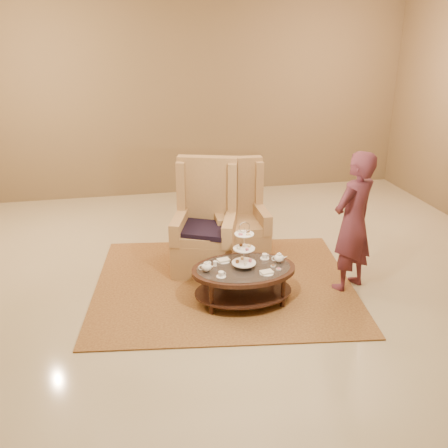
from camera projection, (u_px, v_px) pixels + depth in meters
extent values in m
plane|color=#BDB08D|center=(238.00, 295.00, 5.81)|extent=(8.00, 8.00, 0.00)
cube|color=white|center=(238.00, 295.00, 5.81)|extent=(8.00, 8.00, 0.02)
cube|color=olive|center=(188.00, 97.00, 8.81)|extent=(8.00, 0.04, 3.50)
cube|color=olive|center=(224.00, 283.00, 6.04)|extent=(3.38, 2.94, 0.02)
cylinder|color=black|center=(211.00, 299.00, 5.33)|extent=(0.05, 0.05, 0.38)
cylinder|color=black|center=(283.00, 292.00, 5.47)|extent=(0.05, 0.05, 0.38)
cylinder|color=black|center=(205.00, 281.00, 5.71)|extent=(0.05, 0.05, 0.38)
cylinder|color=black|center=(273.00, 275.00, 5.85)|extent=(0.05, 0.05, 0.38)
cylinder|color=silver|center=(244.00, 248.00, 5.42)|extent=(0.01, 0.01, 0.48)
torus|color=silver|center=(244.00, 227.00, 5.33)|extent=(0.12, 0.01, 0.12)
cylinder|color=white|center=(244.00, 263.00, 5.48)|extent=(0.27, 0.27, 0.01)
cylinder|color=white|center=(244.00, 248.00, 5.42)|extent=(0.24, 0.24, 0.01)
cylinder|color=white|center=(244.00, 234.00, 5.36)|extent=(0.21, 0.21, 0.01)
cylinder|color=#BD616C|center=(250.00, 260.00, 5.49)|extent=(0.04, 0.04, 0.03)
cylinder|color=#E0B270|center=(242.00, 258.00, 5.54)|extent=(0.04, 0.04, 0.03)
cylinder|color=brown|center=(237.00, 262.00, 5.46)|extent=(0.04, 0.04, 0.03)
cylinder|color=beige|center=(245.00, 264.00, 5.41)|extent=(0.04, 0.04, 0.03)
ellipsoid|color=#E0B270|center=(249.00, 246.00, 5.44)|extent=(0.04, 0.04, 0.03)
ellipsoid|color=brown|center=(241.00, 245.00, 5.47)|extent=(0.04, 0.04, 0.03)
ellipsoid|color=beige|center=(239.00, 248.00, 5.38)|extent=(0.04, 0.04, 0.03)
ellipsoid|color=#BD616C|center=(247.00, 249.00, 5.36)|extent=(0.04, 0.04, 0.03)
cube|color=brown|center=(248.00, 231.00, 5.39)|extent=(0.04, 0.03, 0.02)
cube|color=beige|center=(240.00, 231.00, 5.39)|extent=(0.04, 0.03, 0.02)
cube|color=#BD616C|center=(241.00, 234.00, 5.31)|extent=(0.04, 0.03, 0.02)
cube|color=#E0B270|center=(248.00, 234.00, 5.31)|extent=(0.04, 0.03, 0.02)
ellipsoid|color=white|center=(206.00, 267.00, 5.39)|extent=(0.12, 0.12, 0.09)
cylinder|color=white|center=(206.00, 263.00, 5.38)|extent=(0.05, 0.05, 0.01)
sphere|color=white|center=(206.00, 262.00, 5.37)|extent=(0.02, 0.02, 0.02)
cone|color=white|center=(213.00, 266.00, 5.40)|extent=(0.07, 0.02, 0.05)
torus|color=white|center=(201.00, 267.00, 5.38)|extent=(0.06, 0.01, 0.06)
ellipsoid|color=white|center=(279.00, 258.00, 5.60)|extent=(0.12, 0.12, 0.09)
cylinder|color=white|center=(279.00, 254.00, 5.58)|extent=(0.05, 0.05, 0.01)
sphere|color=white|center=(279.00, 253.00, 5.58)|extent=(0.02, 0.02, 0.02)
cone|color=white|center=(285.00, 257.00, 5.61)|extent=(0.07, 0.02, 0.05)
torus|color=white|center=(274.00, 258.00, 5.59)|extent=(0.06, 0.01, 0.06)
cylinder|color=white|center=(221.00, 276.00, 5.30)|extent=(0.11, 0.11, 0.01)
cylinder|color=white|center=(221.00, 274.00, 5.28)|extent=(0.06, 0.06, 0.05)
torus|color=white|center=(224.00, 274.00, 5.29)|extent=(0.03, 0.01, 0.03)
cylinder|color=white|center=(265.00, 258.00, 5.71)|extent=(0.11, 0.11, 0.01)
cylinder|color=white|center=(265.00, 256.00, 5.70)|extent=(0.06, 0.06, 0.05)
torus|color=white|center=(268.00, 256.00, 5.70)|extent=(0.03, 0.01, 0.03)
cylinder|color=white|center=(224.00, 261.00, 5.64)|extent=(0.15, 0.15, 0.01)
cube|color=beige|center=(224.00, 260.00, 5.64)|extent=(0.15, 0.12, 0.02)
cylinder|color=white|center=(267.00, 273.00, 5.37)|extent=(0.15, 0.15, 0.01)
cube|color=beige|center=(267.00, 272.00, 5.36)|extent=(0.15, 0.12, 0.02)
cylinder|color=white|center=(215.00, 264.00, 5.53)|extent=(0.04, 0.04, 0.06)
cylinder|color=white|center=(279.00, 269.00, 5.44)|extent=(0.05, 0.05, 0.01)
cylinder|color=#BD616C|center=(279.00, 268.00, 5.44)|extent=(0.04, 0.04, 0.01)
cylinder|color=white|center=(273.00, 266.00, 5.51)|extent=(0.05, 0.05, 0.01)
cylinder|color=brown|center=(273.00, 265.00, 5.51)|extent=(0.04, 0.04, 0.01)
cylinder|color=white|center=(209.00, 263.00, 5.59)|extent=(0.05, 0.05, 0.01)
cylinder|color=beige|center=(209.00, 262.00, 5.59)|extent=(0.04, 0.04, 0.01)
cube|color=tan|center=(205.00, 253.00, 6.34)|extent=(0.95, 0.95, 0.45)
cube|color=tan|center=(204.00, 234.00, 6.19)|extent=(0.81, 0.81, 0.11)
cube|color=tan|center=(208.00, 209.00, 6.46)|extent=(0.77, 0.37, 1.40)
cube|color=tan|center=(182.00, 186.00, 6.33)|extent=(0.17, 0.26, 0.65)
cube|color=tan|center=(233.00, 187.00, 6.27)|extent=(0.17, 0.26, 0.65)
cube|color=tan|center=(179.00, 227.00, 6.19)|extent=(0.33, 0.69, 0.28)
cube|color=tan|center=(229.00, 229.00, 6.13)|extent=(0.33, 0.69, 0.28)
cube|color=black|center=(204.00, 230.00, 6.13)|extent=(0.77, 0.74, 0.06)
cube|color=tan|center=(239.00, 242.00, 6.70)|extent=(0.72, 0.72, 0.42)
cube|color=tan|center=(240.00, 226.00, 6.55)|extent=(0.61, 0.61, 0.10)
cube|color=tan|center=(235.00, 204.00, 6.80)|extent=(0.71, 0.16, 1.31)
cube|color=tan|center=(214.00, 185.00, 6.60)|extent=(0.11, 0.22, 0.60)
cube|color=tan|center=(258.00, 183.00, 6.70)|extent=(0.11, 0.22, 0.60)
cube|color=tan|center=(218.00, 221.00, 6.48)|extent=(0.13, 0.64, 0.26)
cube|color=tan|center=(262.00, 218.00, 6.57)|extent=(0.13, 0.64, 0.26)
imported|color=#592632|center=(353.00, 222.00, 5.68)|extent=(0.72, 0.64, 1.66)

